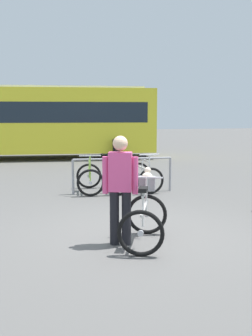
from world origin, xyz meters
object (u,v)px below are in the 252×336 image
bus_distant (38,118)px  featured_bicycle (145,211)px  racked_bike_lime (90,178)px  racked_bike_red (117,177)px  person_with_featured_bike (120,185)px  racked_bike_white (144,176)px

bus_distant → featured_bicycle: bearing=-83.5°
racked_bike_lime → racked_bike_red: size_ratio=1.00×
racked_bike_lime → person_with_featured_bike: size_ratio=0.71×
racked_bike_white → featured_bicycle: 4.04m
racked_bike_lime → featured_bicycle: 3.97m
racked_bike_red → bus_distant: (-1.78, 7.91, 1.37)m
racked_bike_lime → racked_bike_white: same height
racked_bike_lime → racked_bike_white: bearing=-3.4°
featured_bicycle → racked_bike_red: bearing=83.7°
racked_bike_white → featured_bicycle: bearing=-106.3°
racked_bike_lime → featured_bicycle: featured_bicycle is taller
featured_bicycle → person_with_featured_bike: (-0.39, -0.04, 0.42)m
racked_bike_lime → person_with_featured_bike: (-0.13, -3.99, 0.54)m
featured_bicycle → person_with_featured_bike: bearing=-174.8°
racked_bike_red → featured_bicycle: (-0.44, -3.92, 0.12)m
racked_bike_white → person_with_featured_bike: bearing=-111.3°
racked_bike_red → bus_distant: 8.22m
racked_bike_lime → racked_bike_red: bearing=-3.4°
racked_bike_red → bus_distant: size_ratio=0.11×
racked_bike_white → racked_bike_red: bearing=176.6°
racked_bike_red → person_with_featured_bike: size_ratio=0.71×
racked_bike_white → person_with_featured_bike: size_ratio=0.70×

